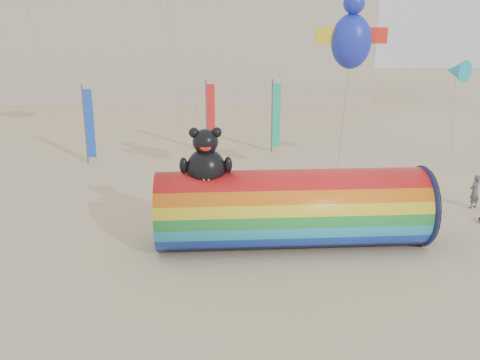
{
  "coord_description": "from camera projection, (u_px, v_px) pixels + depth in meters",
  "views": [
    {
      "loc": [
        -1.0,
        -21.09,
        9.32
      ],
      "look_at": [
        0.5,
        1.5,
        2.4
      ],
      "focal_mm": 40.0,
      "sensor_mm": 36.0,
      "label": 1
    }
  ],
  "objects": [
    {
      "name": "ground",
      "position": [
        231.0,
        244.0,
        22.91
      ],
      "size": [
        160.0,
        160.0,
        0.0
      ],
      "primitive_type": "plane",
      "color": "#CCB58C",
      "rests_on": "ground"
    },
    {
      "name": "hotel_building",
      "position": [
        109.0,
        8.0,
        62.98
      ],
      "size": [
        60.4,
        15.4,
        20.6
      ],
      "color": "#B7AD99",
      "rests_on": "ground"
    },
    {
      "name": "kite_handler",
      "position": [
        475.0,
        192.0,
        26.99
      ],
      "size": [
        0.76,
        0.66,
        1.74
      ],
      "primitive_type": "imported",
      "rotation": [
        0.0,
        0.0,
        3.62
      ],
      "color": "#4C4F52",
      "rests_on": "ground"
    },
    {
      "name": "festival_banners",
      "position": [
        194.0,
        119.0,
        36.67
      ],
      "size": [
        13.2,
        2.36,
        5.2
      ],
      "color": "#59595E",
      "rests_on": "ground"
    },
    {
      "name": "windsock_assembly",
      "position": [
        292.0,
        207.0,
        22.31
      ],
      "size": [
        11.34,
        3.45,
        5.23
      ],
      "color": "red",
      "rests_on": "ground"
    }
  ]
}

